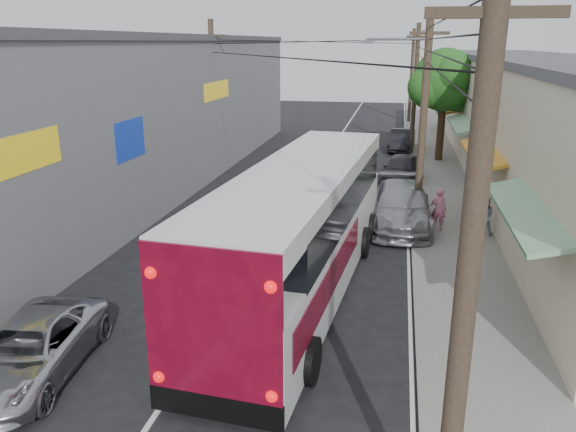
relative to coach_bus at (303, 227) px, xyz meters
The scene contains 13 objects.
ground 6.99m from the coach_bus, 105.76° to the right, with size 120.00×120.00×0.00m, color black.
sidewalk 14.43m from the coach_bus, 70.94° to the left, with size 3.00×80.00×0.12m, color slate.
building_right 18.07m from the coach_bus, 59.46° to the left, with size 7.09×40.00×6.25m.
building_left 15.57m from the coach_bus, 131.86° to the left, with size 7.20×36.00×7.25m.
utility_poles 14.09m from the coach_bus, 84.64° to the left, with size 11.80×45.28×8.00m.
street_tree 20.37m from the coach_bus, 75.53° to the left, with size 4.40×4.00×6.60m.
coach_bus is the anchor object (origin of this frame).
jeepney 7.51m from the coach_bus, 132.34° to the right, with size 2.06×4.48×1.24m, color silver.
parked_suv 7.18m from the coach_bus, 66.99° to the left, with size 2.28×5.61×1.63m, color #9D9CA4.
parked_car_mid 14.03m from the coach_bus, 78.56° to the left, with size 1.71×4.25×1.45m, color #252429.
parked_car_far 22.96m from the coach_bus, 83.05° to the left, with size 1.46×4.19×1.38m, color black.
pedestrian_near 7.38m from the coach_bus, 55.46° to the left, with size 0.58×0.38×1.60m, color #C6688F.
pedestrian_far 8.26m from the coach_bus, 45.15° to the left, with size 0.68×0.53×1.41m, color #90B1D2.
Camera 1 is at (4.30, -8.33, 6.92)m, focal length 35.00 mm.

